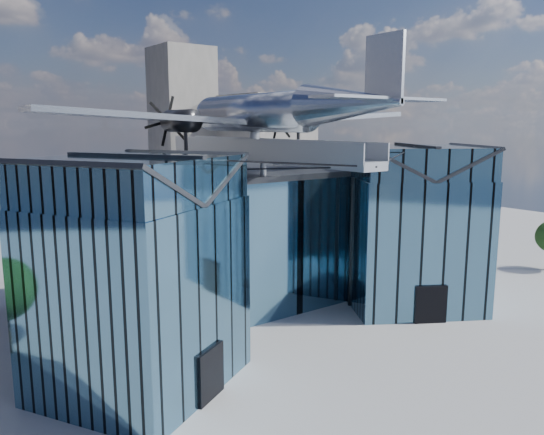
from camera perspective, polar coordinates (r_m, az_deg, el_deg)
ground_plane at (r=35.26m, az=1.97°, el=-12.07°), size 120.00×120.00×0.00m
museum at (r=38.20m, az=-3.39°, el=-1.65°), size 32.88×24.50×17.60m
bg_towers at (r=79.23m, az=-20.46°, el=7.04°), size 77.00×24.50×26.00m
tree_side_e at (r=61.09m, az=18.52°, el=-0.08°), size 3.41×3.41×4.57m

